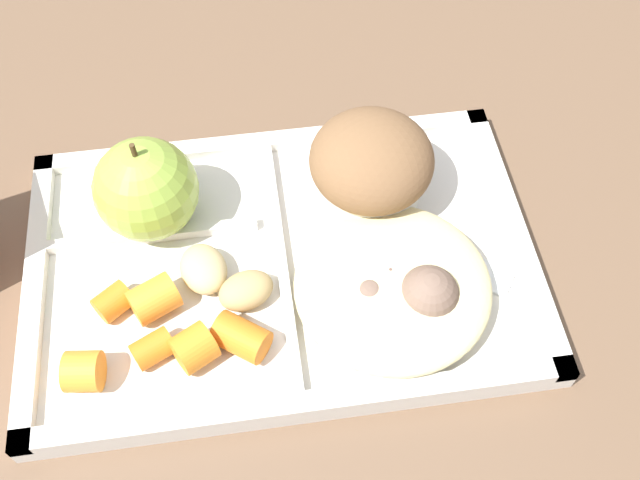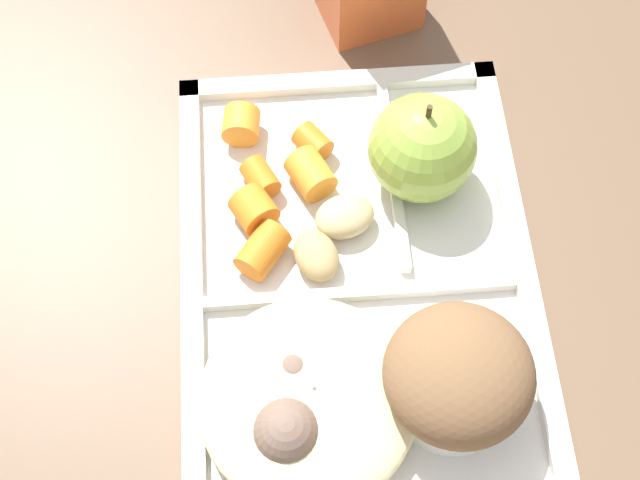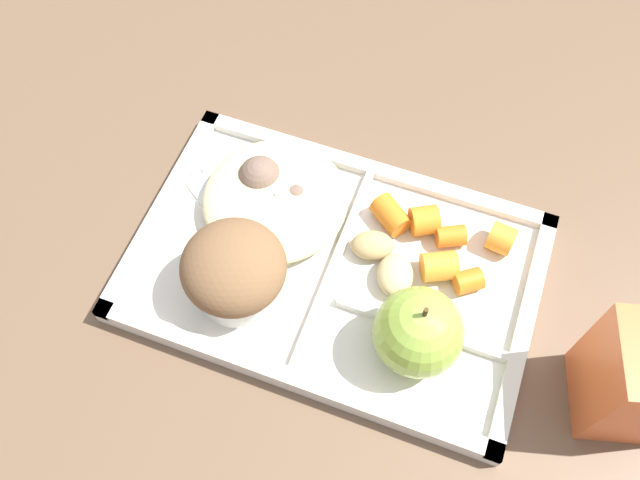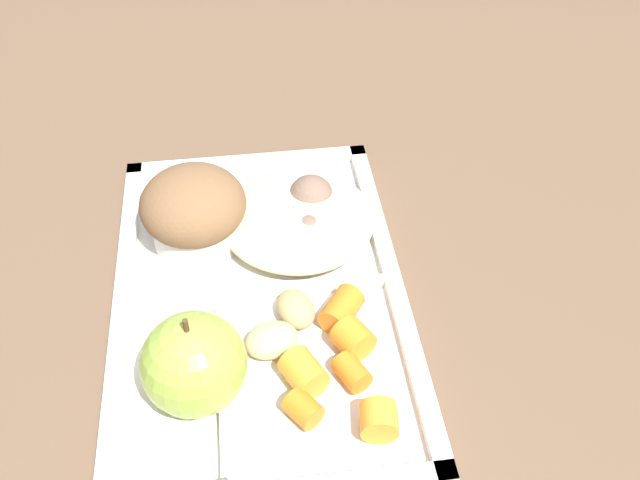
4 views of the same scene
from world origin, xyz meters
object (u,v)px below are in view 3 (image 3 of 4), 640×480
(lunch_tray, at_px, (335,269))
(green_apple, at_px, (418,332))
(bran_muffin, at_px, (234,271))
(plastic_fork, at_px, (221,211))
(milk_carton, at_px, (640,379))

(lunch_tray, relative_size, green_apple, 4.26)
(green_apple, height_order, bran_muffin, green_apple)
(green_apple, distance_m, plastic_fork, 0.21)
(green_apple, height_order, plastic_fork, green_apple)
(green_apple, relative_size, milk_carton, 0.74)
(lunch_tray, relative_size, bran_muffin, 3.99)
(plastic_fork, bearing_deg, lunch_tray, 171.77)
(lunch_tray, bearing_deg, milk_carton, 173.47)
(lunch_tray, height_order, plastic_fork, lunch_tray)
(bran_muffin, height_order, plastic_fork, bran_muffin)
(milk_carton, bearing_deg, green_apple, -8.86)
(lunch_tray, distance_m, green_apple, 0.10)
(bran_muffin, bearing_deg, plastic_fork, -54.54)
(green_apple, relative_size, plastic_fork, 0.59)
(green_apple, height_order, milk_carton, milk_carton)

